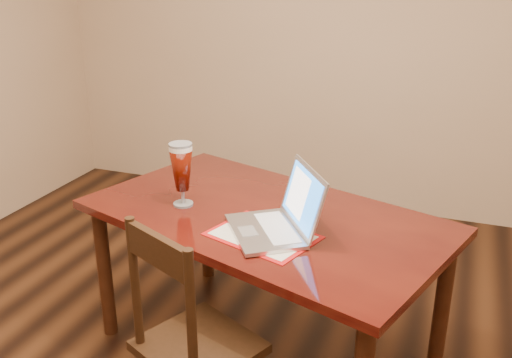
% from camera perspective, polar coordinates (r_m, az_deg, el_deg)
% --- Properties ---
extents(dining_table, '(1.74, 1.30, 1.01)m').
position_cam_1_polar(dining_table, '(2.49, 0.61, -5.05)').
color(dining_table, '#451009').
rests_on(dining_table, ground).
extents(dining_chair, '(0.52, 0.51, 0.93)m').
position_cam_1_polar(dining_chair, '(2.18, -6.44, -16.04)').
color(dining_chair, black).
rests_on(dining_chair, ground).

